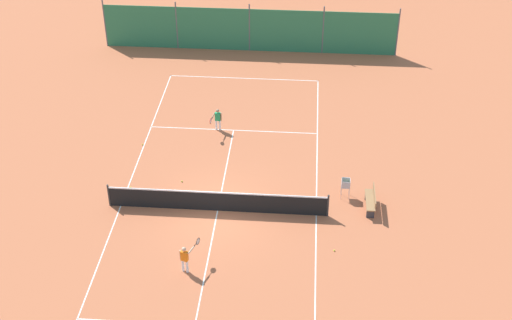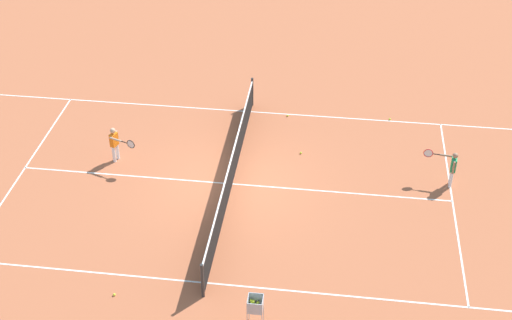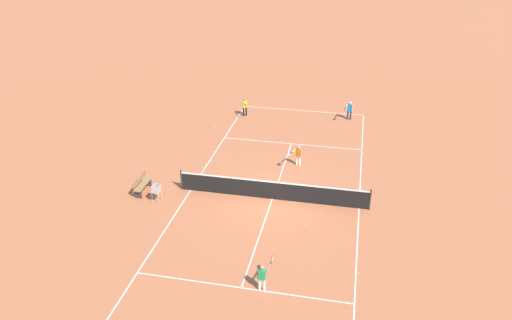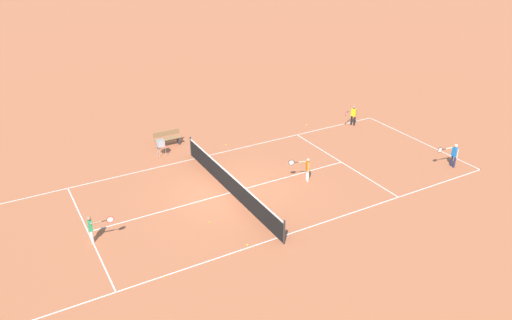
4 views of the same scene
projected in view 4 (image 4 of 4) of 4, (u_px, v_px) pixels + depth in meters
The scene contains 14 objects.
ground_plane at pixel (230, 193), 22.80m from camera, with size 600.00×600.00×0.00m, color #B7603D.
court_line_markings at pixel (230, 193), 22.80m from camera, with size 8.25×23.85×0.01m.
tennis_net at pixel (230, 183), 22.58m from camera, with size 9.18×0.08×1.06m.
player_far_baseline at pixel (92, 227), 19.09m from camera, with size 0.47×0.96×1.15m.
player_far_service at pixel (353, 114), 29.85m from camera, with size 0.50×1.05×1.24m.
player_near_service at pixel (307, 168), 23.57m from camera, with size 0.66×0.91×1.17m.
player_near_baseline at pixel (454, 154), 24.85m from camera, with size 0.52×1.01×1.25m.
tennis_ball_far_corner at pixel (226, 145), 27.51m from camera, with size 0.07×0.07×0.07m, color #CCE033.
tennis_ball_by_net_right at pixel (209, 222), 20.53m from camera, with size 0.07×0.07×0.07m, color #CCE033.
tennis_ball_near_corner at pixel (164, 277), 17.44m from camera, with size 0.07×0.07×0.07m, color #CCE033.
tennis_ball_alley_right at pixel (306, 125), 30.16m from camera, with size 0.07×0.07×0.07m, color #CCE033.
tennis_ball_by_net_left at pixel (247, 245), 19.12m from camera, with size 0.07×0.07×0.07m, color #CCE033.
ball_hopper at pixel (161, 144), 26.05m from camera, with size 0.36×0.36×0.89m.
courtside_bench at pixel (167, 138), 27.28m from camera, with size 0.36×1.50×0.84m.
Camera 4 is at (-17.82, 8.76, 11.37)m, focal length 35.00 mm.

